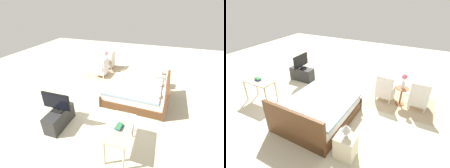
# 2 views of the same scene
# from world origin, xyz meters

# --- Properties ---
(ground_plane) EXTENTS (16.00, 16.00, 0.00)m
(ground_plane) POSITION_xyz_m (0.00, 0.00, 0.00)
(ground_plane) COLOR beige
(floor_rug) EXTENTS (2.10, 1.50, 0.01)m
(floor_rug) POSITION_xyz_m (-1.88, -0.96, 0.00)
(floor_rug) COLOR tan
(floor_rug) RESTS_ON ground_plane
(bed) EXTENTS (1.84, 2.17, 0.96)m
(bed) POSITION_xyz_m (0.04, 1.00, 0.30)
(bed) COLOR brown
(bed) RESTS_ON ground_plane
(armchair_by_window_left) EXTENTS (0.55, 0.55, 0.92)m
(armchair_by_window_left) POSITION_xyz_m (-2.39, -0.91, 0.38)
(armchair_by_window_left) COLOR white
(armchair_by_window_left) RESTS_ON floor_rug
(armchair_by_window_right) EXTENTS (0.59, 0.59, 0.92)m
(armchair_by_window_right) POSITION_xyz_m (-1.36, -0.91, 0.38)
(armchair_by_window_right) COLOR white
(armchair_by_window_right) RESTS_ON floor_rug
(side_table) EXTENTS (0.40, 0.40, 0.60)m
(side_table) POSITION_xyz_m (-1.88, -0.89, 0.38)
(side_table) COLOR #936038
(side_table) RESTS_ON ground_plane
(flower_vase) EXTENTS (0.17, 0.17, 0.48)m
(flower_vase) POSITION_xyz_m (-1.88, -0.89, 0.89)
(flower_vase) COLOR silver
(flower_vase) RESTS_ON side_table
(nightstand) EXTENTS (0.44, 0.41, 0.57)m
(nightstand) POSITION_xyz_m (-1.18, 1.75, 0.28)
(nightstand) COLOR beige
(nightstand) RESTS_ON ground_plane
(table_lamp) EXTENTS (0.22, 0.22, 0.33)m
(table_lamp) POSITION_xyz_m (-1.18, 1.75, 0.78)
(table_lamp) COLOR silver
(table_lamp) RESTS_ON nightstand
(tv_stand) EXTENTS (0.96, 0.40, 0.52)m
(tv_stand) POSITION_xyz_m (2.02, -0.86, 0.26)
(tv_stand) COLOR #2D2D2D
(tv_stand) RESTS_ON ground_plane
(tv_flatscreen) EXTENTS (0.20, 0.83, 0.56)m
(tv_flatscreen) POSITION_xyz_m (2.02, -0.86, 0.81)
(tv_flatscreen) COLOR black
(tv_flatscreen) RESTS_ON tv_stand
(vanity_desk) EXTENTS (1.04, 0.52, 0.74)m
(vanity_desk) POSITION_xyz_m (2.27, 1.00, 0.63)
(vanity_desk) COLOR beige
(vanity_desk) RESTS_ON ground_plane
(book_stack) EXTENTS (0.22, 0.17, 0.07)m
(book_stack) POSITION_xyz_m (2.31, 0.97, 0.77)
(book_stack) COLOR #284C8E
(book_stack) RESTS_ON vanity_desk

